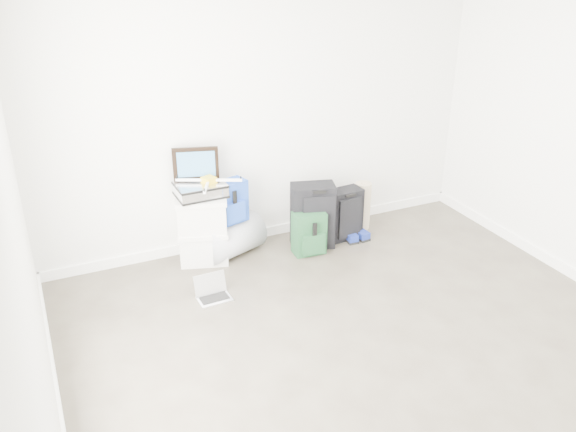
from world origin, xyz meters
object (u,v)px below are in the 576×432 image
briefcase (200,190)px  duffel_bag (232,237)px  boxes_stack (203,228)px  large_suitcase (313,216)px  laptop (213,292)px  carry_on (345,214)px

briefcase → duffel_bag: 0.62m
boxes_stack → duffel_bag: 0.32m
briefcase → large_suitcase: 1.17m
briefcase → large_suitcase: bearing=-10.5°
boxes_stack → duffel_bag: boxes_stack is taller
duffel_bag → large_suitcase: bearing=-31.9°
briefcase → laptop: bearing=-102.9°
boxes_stack → briefcase: (0.00, 0.00, 0.40)m
large_suitcase → boxes_stack: bearing=-173.0°
carry_on → large_suitcase: bearing=177.7°
duffel_bag → carry_on: bearing=-27.5°
boxes_stack → laptop: (-0.14, -0.68, -0.29)m
briefcase → carry_on: bearing=-7.5°
duffel_bag → large_suitcase: large_suitcase is taller
large_suitcase → laptop: size_ratio=2.27×
carry_on → laptop: bearing=-166.8°
briefcase → duffel_bag: briefcase is taller
briefcase → carry_on: briefcase is taller
laptop → briefcase: bearing=76.1°
boxes_stack → carry_on: bearing=11.0°
duffel_bag → laptop: size_ratio=2.08×
boxes_stack → carry_on: 1.47m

